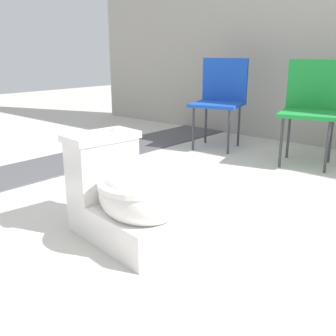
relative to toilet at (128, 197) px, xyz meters
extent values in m
plane|color=beige|center=(-0.06, 0.02, -0.22)|extent=(14.00, 14.00, 0.00)
cube|color=#4C4C51|center=(-1.41, 0.52, -0.21)|extent=(0.56, 8.00, 0.01)
cube|color=white|center=(0.00, 0.00, -0.14)|extent=(0.64, 0.41, 0.17)
ellipsoid|color=white|center=(0.10, -0.01, 0.04)|extent=(0.48, 0.41, 0.28)
cylinder|color=white|center=(0.10, -0.01, 0.10)|extent=(0.43, 0.43, 0.03)
cube|color=white|center=(-0.21, 0.03, 0.10)|extent=(0.22, 0.36, 0.30)
cube|color=white|center=(-0.21, 0.03, 0.27)|extent=(0.25, 0.39, 0.04)
cylinder|color=silver|center=(-0.20, 0.11, 0.29)|extent=(0.02, 0.02, 0.01)
cube|color=#1947B2|center=(-0.75, 1.87, 0.20)|extent=(0.54, 0.54, 0.03)
cube|color=#1947B2|center=(-0.81, 2.07, 0.41)|extent=(0.43, 0.15, 0.40)
cylinder|color=#38383D|center=(-0.54, 1.75, -0.02)|extent=(0.02, 0.02, 0.40)
cylinder|color=#38383D|center=(-0.87, 1.66, -0.02)|extent=(0.02, 0.02, 0.40)
cylinder|color=#38383D|center=(-0.63, 2.08, -0.02)|extent=(0.02, 0.02, 0.40)
cylinder|color=#38383D|center=(-0.96, 1.99, -0.02)|extent=(0.02, 0.02, 0.40)
cube|color=#1E8C38|center=(0.13, 1.87, 0.20)|extent=(0.54, 0.54, 0.03)
cube|color=#1E8C38|center=(0.07, 2.06, 0.41)|extent=(0.43, 0.15, 0.40)
cylinder|color=#38383D|center=(0.33, 1.75, -0.02)|extent=(0.02, 0.02, 0.40)
cylinder|color=#38383D|center=(0.01, 1.66, -0.02)|extent=(0.02, 0.02, 0.40)
cylinder|color=#38383D|center=(0.25, 2.07, -0.02)|extent=(0.02, 0.02, 0.40)
cylinder|color=#38383D|center=(-0.08, 1.99, -0.02)|extent=(0.02, 0.02, 0.40)
camera|label=1|loc=(1.31, -1.22, 0.68)|focal=42.00mm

